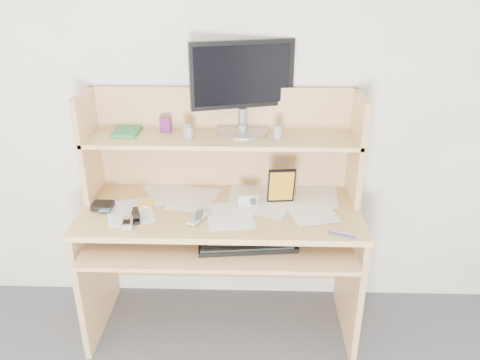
{
  "coord_description": "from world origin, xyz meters",
  "views": [
    {
      "loc": [
        0.16,
        -0.62,
        1.85
      ],
      "look_at": [
        0.1,
        1.43,
        0.93
      ],
      "focal_mm": 35.0,
      "sensor_mm": 36.0,
      "label": 1
    }
  ],
  "objects_px": {
    "keyboard": "(247,243)",
    "game_case": "(281,186)",
    "desk": "(222,210)",
    "monitor": "(242,85)",
    "tv_remote": "(199,217)"
  },
  "relations": [
    {
      "from": "desk",
      "to": "game_case",
      "type": "distance_m",
      "value": 0.34
    },
    {
      "from": "game_case",
      "to": "monitor",
      "type": "distance_m",
      "value": 0.54
    },
    {
      "from": "game_case",
      "to": "monitor",
      "type": "xyz_separation_m",
      "value": [
        -0.2,
        0.18,
        0.47
      ]
    },
    {
      "from": "desk",
      "to": "keyboard",
      "type": "height_order",
      "value": "desk"
    },
    {
      "from": "keyboard",
      "to": "game_case",
      "type": "bearing_deg",
      "value": 50.18
    },
    {
      "from": "monitor",
      "to": "game_case",
      "type": "bearing_deg",
      "value": -58.03
    },
    {
      "from": "keyboard",
      "to": "game_case",
      "type": "height_order",
      "value": "game_case"
    },
    {
      "from": "tv_remote",
      "to": "monitor",
      "type": "bearing_deg",
      "value": 85.18
    },
    {
      "from": "game_case",
      "to": "monitor",
      "type": "relative_size",
      "value": 0.37
    },
    {
      "from": "keyboard",
      "to": "tv_remote",
      "type": "relative_size",
      "value": 2.98
    },
    {
      "from": "keyboard",
      "to": "desk",
      "type": "bearing_deg",
      "value": 110.26
    },
    {
      "from": "monitor",
      "to": "tv_remote",
      "type": "bearing_deg",
      "value": -136.44
    },
    {
      "from": "keyboard",
      "to": "monitor",
      "type": "xyz_separation_m",
      "value": [
        -0.04,
        0.43,
        0.66
      ]
    },
    {
      "from": "desk",
      "to": "tv_remote",
      "type": "relative_size",
      "value": 8.68
    },
    {
      "from": "keyboard",
      "to": "monitor",
      "type": "relative_size",
      "value": 0.92
    }
  ]
}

